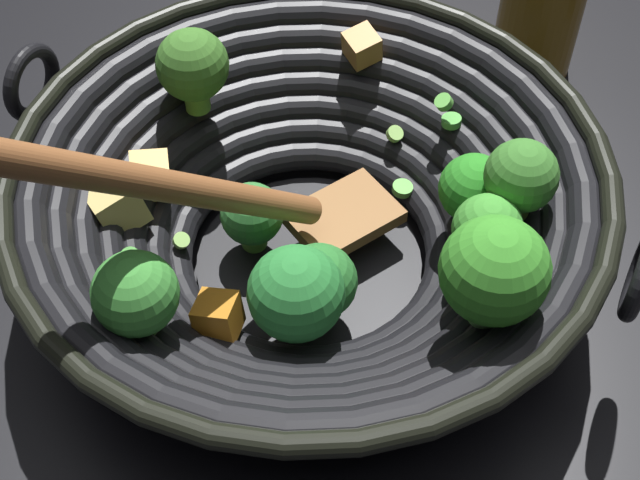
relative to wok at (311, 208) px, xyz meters
name	(u,v)px	position (x,y,z in m)	size (l,w,h in m)	color
ground_plane	(309,269)	(0.00, 0.00, -0.07)	(4.00, 4.00, 0.00)	black
wok	(311,208)	(0.00, 0.00, 0.00)	(0.38, 0.38, 0.24)	black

